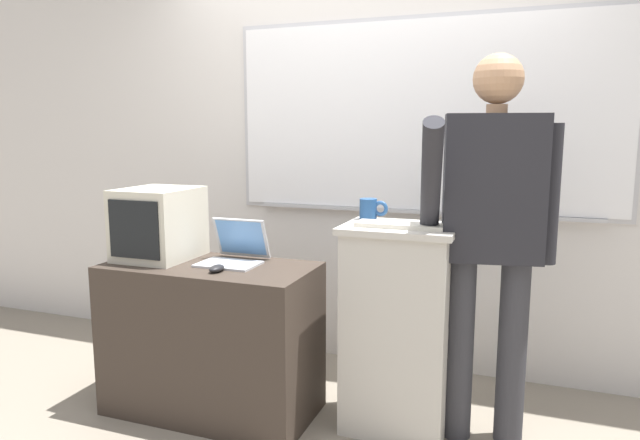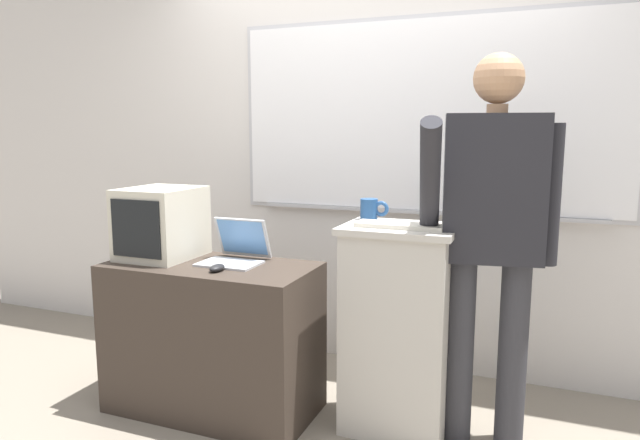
{
  "view_description": "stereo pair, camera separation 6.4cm",
  "coord_description": "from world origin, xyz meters",
  "views": [
    {
      "loc": [
        0.96,
        -2.14,
        1.44
      ],
      "look_at": [
        0.03,
        0.35,
        1.02
      ],
      "focal_mm": 32.0,
      "sensor_mm": 36.0,
      "label": 1
    },
    {
      "loc": [
        1.02,
        -2.11,
        1.44
      ],
      "look_at": [
        0.03,
        0.35,
        1.02
      ],
      "focal_mm": 32.0,
      "sensor_mm": 36.0,
      "label": 2
    }
  ],
  "objects": [
    {
      "name": "wireless_keyboard",
      "position": [
        0.41,
        0.39,
        1.01
      ],
      "size": [
        0.4,
        0.13,
        0.02
      ],
      "color": "beige",
      "rests_on": "lectern_podium"
    },
    {
      "name": "laptop",
      "position": [
        -0.43,
        0.38,
        0.84
      ],
      "size": [
        0.3,
        0.29,
        0.22
      ],
      "color": "#B7BABF",
      "rests_on": "side_desk"
    },
    {
      "name": "person_presenter",
      "position": [
        0.8,
        0.47,
        1.03
      ],
      "size": [
        0.59,
        0.61,
        1.77
      ],
      "rotation": [
        0.0,
        0.0,
        0.18
      ],
      "color": "#333338",
      "rests_on": "ground_plane"
    },
    {
      "name": "crt_monitor",
      "position": [
        -0.85,
        0.31,
        0.96
      ],
      "size": [
        0.35,
        0.41,
        0.37
      ],
      "color": "beige",
      "rests_on": "side_desk"
    },
    {
      "name": "coffee_mug",
      "position": [
        0.21,
        0.57,
        1.05
      ],
      "size": [
        0.14,
        0.09,
        0.1
      ],
      "color": "#234C84",
      "rests_on": "lectern_podium"
    },
    {
      "name": "back_wall",
      "position": [
        0.02,
        1.25,
        1.41
      ],
      "size": [
        6.4,
        0.17,
        2.81
      ],
      "color": "silver",
      "rests_on": "ground_plane"
    },
    {
      "name": "computer_mouse_by_laptop",
      "position": [
        -0.42,
        0.16,
        0.79
      ],
      "size": [
        0.06,
        0.1,
        0.03
      ],
      "color": "black",
      "rests_on": "side_desk"
    },
    {
      "name": "lectern_podium",
      "position": [
        0.4,
        0.44,
        0.5
      ],
      "size": [
        0.53,
        0.4,
        1.0
      ],
      "color": "#BCB7AD",
      "rests_on": "ground_plane"
    },
    {
      "name": "side_desk",
      "position": [
        -0.53,
        0.27,
        0.39
      ],
      "size": [
        1.05,
        0.52,
        0.77
      ],
      "color": "#382D26",
      "rests_on": "ground_plane"
    }
  ]
}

